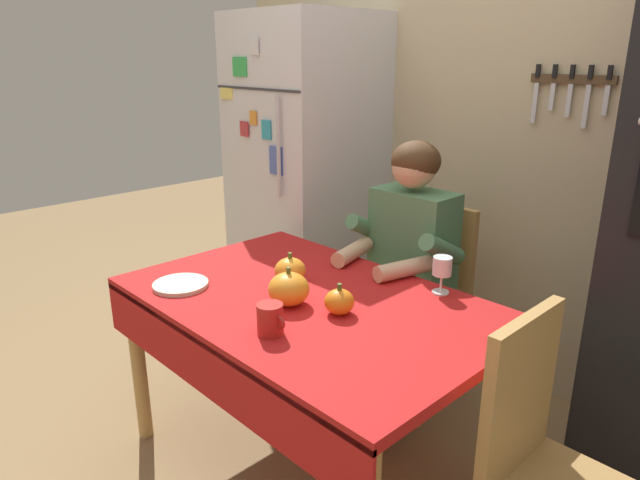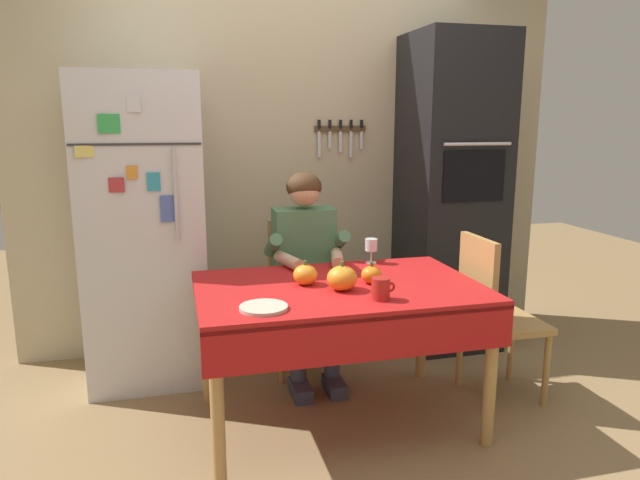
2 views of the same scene
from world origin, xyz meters
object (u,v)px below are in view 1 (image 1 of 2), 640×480
at_px(chair_behind_person, 425,294).
at_px(serving_tray, 181,285).
at_px(refrigerator, 307,180).
at_px(pumpkin_small, 289,289).
at_px(seated_person, 403,259).
at_px(chair_right_side, 546,465).
at_px(pumpkin_medium, 290,270).
at_px(coffee_mug, 270,319).
at_px(pumpkin_large, 339,302).
at_px(wine_glass, 442,268).
at_px(dining_table, 305,320).

bearing_deg(chair_behind_person, serving_tray, -110.33).
distance_m(refrigerator, pumpkin_small, 1.34).
relative_size(seated_person, pumpkin_small, 8.50).
xyz_separation_m(chair_right_side, pumpkin_medium, (-1.06, -0.01, 0.28)).
bearing_deg(pumpkin_medium, refrigerator, 134.10).
relative_size(chair_behind_person, coffee_mug, 8.26).
bearing_deg(pumpkin_medium, chair_right_side, 0.48).
xyz_separation_m(seated_person, pumpkin_large, (0.20, -0.60, 0.05)).
bearing_deg(pumpkin_medium, wine_glass, 36.18).
bearing_deg(refrigerator, chair_behind_person, -5.61).
distance_m(chair_behind_person, pumpkin_medium, 0.79).
distance_m(dining_table, wine_glass, 0.54).
bearing_deg(serving_tray, seated_person, 65.71).
distance_m(seated_person, chair_right_side, 1.09).
xyz_separation_m(seated_person, pumpkin_medium, (-0.13, -0.54, 0.05)).
xyz_separation_m(dining_table, pumpkin_medium, (-0.16, 0.07, 0.13)).
relative_size(dining_table, serving_tray, 6.63).
bearing_deg(dining_table, chair_right_side, 4.82).
relative_size(chair_right_side, wine_glass, 6.55).
bearing_deg(pumpkin_large, refrigerator, 141.86).
relative_size(refrigerator, pumpkin_small, 12.28).
distance_m(dining_table, pumpkin_small, 0.16).
relative_size(seated_person, coffee_mug, 11.06).
height_order(refrigerator, pumpkin_large, refrigerator).
bearing_deg(coffee_mug, serving_tray, -179.43).
distance_m(pumpkin_medium, serving_tray, 0.42).
xyz_separation_m(seated_person, chair_right_side, (0.93, -0.53, -0.23)).
relative_size(dining_table, chair_right_side, 1.51).
distance_m(refrigerator, wine_glass, 1.34).
xyz_separation_m(pumpkin_large, pumpkin_small, (-0.18, -0.08, 0.01)).
bearing_deg(pumpkin_large, chair_right_side, 5.39).
bearing_deg(pumpkin_large, pumpkin_medium, 169.47).
height_order(seated_person, coffee_mug, seated_person).
bearing_deg(chair_right_side, chair_behind_person, 142.38).
relative_size(seated_person, wine_glass, 8.77).
bearing_deg(pumpkin_large, pumpkin_small, -156.70).
bearing_deg(chair_right_side, wine_glass, 151.01).
xyz_separation_m(chair_behind_person, seated_person, (0.00, -0.19, 0.23)).
distance_m(refrigerator, dining_table, 1.32).
height_order(chair_right_side, pumpkin_medium, chair_right_side).
distance_m(chair_behind_person, chair_right_side, 1.17).
bearing_deg(chair_behind_person, refrigerator, 174.39).
bearing_deg(refrigerator, wine_glass, -20.81).
bearing_deg(serving_tray, dining_table, 31.99).
relative_size(coffee_mug, serving_tray, 0.53).
distance_m(chair_behind_person, wine_glass, 0.61).
xyz_separation_m(chair_right_side, wine_glass, (-0.60, 0.33, 0.33)).
xyz_separation_m(chair_right_side, pumpkin_large, (-0.73, -0.07, 0.27)).
xyz_separation_m(chair_behind_person, pumpkin_small, (0.02, -0.86, 0.29)).
height_order(pumpkin_small, serving_tray, pumpkin_small).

